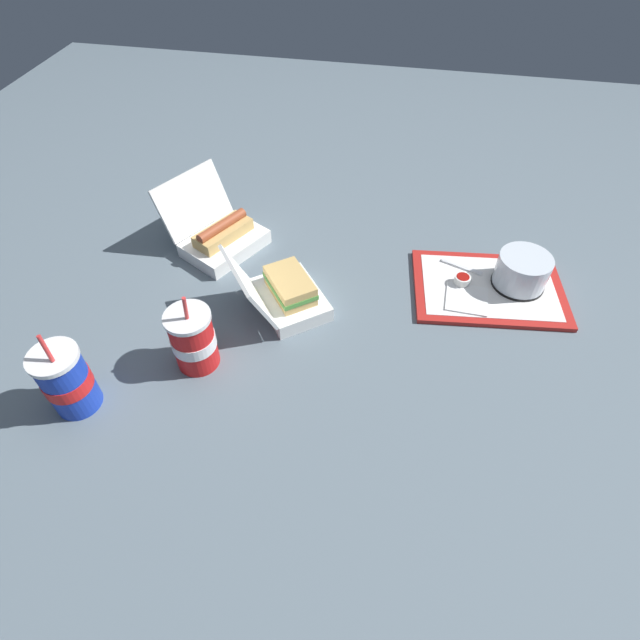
% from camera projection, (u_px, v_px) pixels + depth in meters
% --- Properties ---
extents(ground_plane, '(3.20, 3.20, 0.00)m').
position_uv_depth(ground_plane, '(338.00, 325.00, 1.18)').
color(ground_plane, slate).
extents(food_tray, '(0.40, 0.30, 0.01)m').
position_uv_depth(food_tray, '(488.00, 288.00, 1.26)').
color(food_tray, red).
rests_on(food_tray, ground_plane).
extents(cake_container, '(0.13, 0.13, 0.09)m').
position_uv_depth(cake_container, '(522.00, 272.00, 1.23)').
color(cake_container, black).
rests_on(cake_container, food_tray).
extents(ketchup_cup, '(0.04, 0.04, 0.02)m').
position_uv_depth(ketchup_cup, '(462.00, 280.00, 1.25)').
color(ketchup_cup, white).
rests_on(ketchup_cup, food_tray).
extents(napkin_stack, '(0.10, 0.10, 0.00)m').
position_uv_depth(napkin_stack, '(467.00, 299.00, 1.22)').
color(napkin_stack, white).
rests_on(napkin_stack, food_tray).
extents(plastic_fork, '(0.11, 0.05, 0.00)m').
position_uv_depth(plastic_fork, '(462.00, 267.00, 1.30)').
color(plastic_fork, white).
rests_on(plastic_fork, food_tray).
extents(clamshell_hotdog_corner, '(0.29, 0.28, 0.18)m').
position_uv_depth(clamshell_hotdog_corner, '(221.00, 235.00, 1.35)').
color(clamshell_hotdog_corner, white).
rests_on(clamshell_hotdog_corner, ground_plane).
extents(clamshell_sandwich_back, '(0.27, 0.27, 0.17)m').
position_uv_depth(clamshell_sandwich_back, '(286.00, 294.00, 1.19)').
color(clamshell_sandwich_back, white).
rests_on(clamshell_sandwich_back, ground_plane).
extents(soda_cup_back, '(0.10, 0.10, 0.22)m').
position_uv_depth(soda_cup_back, '(67.00, 380.00, 0.97)').
color(soda_cup_back, '#1938B7').
rests_on(soda_cup_back, ground_plane).
extents(soda_cup_center, '(0.10, 0.10, 0.21)m').
position_uv_depth(soda_cup_center, '(193.00, 339.00, 1.05)').
color(soda_cup_center, red).
rests_on(soda_cup_center, ground_plane).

